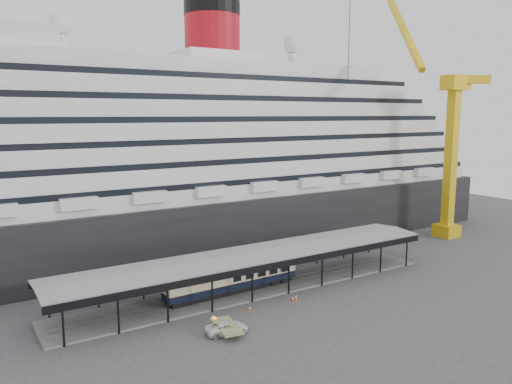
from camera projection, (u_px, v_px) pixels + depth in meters
ground at (275, 300)px, 64.96m from camera, size 200.00×200.00×0.00m
cruise_ship at (174, 146)px, 88.84m from camera, size 130.00×30.00×43.90m
platform_canopy at (254, 272)px, 68.76m from camera, size 56.00×9.18×5.30m
crane_yellow at (447, 135)px, 95.52m from camera, size 23.83×18.78×47.60m
port_truck at (227, 328)px, 54.99m from camera, size 5.02×2.82×1.32m
pullman_carriage at (233, 277)px, 66.94m from camera, size 19.61×3.19×19.18m
traffic_cone_left at (250, 309)px, 61.23m from camera, size 0.38×0.38×0.69m
traffic_cone_mid at (296, 297)px, 64.78m from camera, size 0.42×0.42×0.81m
traffic_cone_right at (293, 299)px, 64.44m from camera, size 0.47×0.47×0.70m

